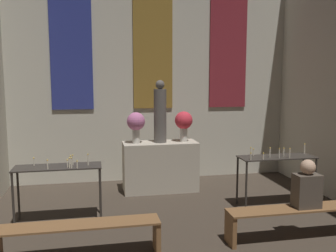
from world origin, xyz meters
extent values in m
cube|color=beige|center=(0.00, 9.52, 2.50)|extent=(6.35, 0.12, 5.00)
cube|color=navy|center=(-1.71, 9.44, 3.00)|extent=(0.86, 0.03, 2.80)
cube|color=olive|center=(0.00, 9.44, 3.00)|extent=(0.86, 0.03, 2.80)
cube|color=maroon|center=(1.71, 9.44, 3.00)|extent=(0.86, 0.03, 2.80)
cube|color=#BCB29E|center=(0.00, 8.56, 0.49)|extent=(1.48, 0.59, 0.99)
cylinder|color=#5B5651|center=(0.00, 8.56, 1.52)|extent=(0.25, 0.25, 1.06)
sphere|color=#5B5651|center=(0.00, 8.56, 2.13)|extent=(0.17, 0.17, 0.17)
cylinder|color=beige|center=(-0.48, 8.56, 1.14)|extent=(0.15, 0.15, 0.31)
sphere|color=#C66B9E|center=(-0.48, 8.56, 1.42)|extent=(0.36, 0.36, 0.36)
cylinder|color=beige|center=(0.48, 8.56, 1.14)|extent=(0.15, 0.15, 0.31)
sphere|color=#DB3342|center=(0.48, 8.56, 1.42)|extent=(0.36, 0.36, 0.36)
cube|color=#332D28|center=(-1.86, 7.28, 0.88)|extent=(1.35, 0.46, 0.02)
cylinder|color=#332D28|center=(-2.50, 7.08, 0.44)|extent=(0.04, 0.04, 0.87)
cylinder|color=#332D28|center=(-1.21, 7.08, 0.44)|extent=(0.04, 0.04, 0.87)
cylinder|color=#332D28|center=(-2.50, 7.48, 0.44)|extent=(0.04, 0.04, 0.87)
cylinder|color=#332D28|center=(-1.21, 7.48, 0.44)|extent=(0.04, 0.04, 0.87)
cylinder|color=silver|center=(-1.99, 7.12, 0.96)|extent=(0.02, 0.02, 0.13)
sphere|color=#F9CC4C|center=(-1.99, 7.12, 1.03)|extent=(0.02, 0.02, 0.02)
cylinder|color=silver|center=(-1.63, 7.35, 0.96)|extent=(0.02, 0.02, 0.14)
sphere|color=#F9CC4C|center=(-1.63, 7.35, 1.05)|extent=(0.02, 0.02, 0.02)
cylinder|color=silver|center=(-1.70, 7.18, 0.95)|extent=(0.02, 0.02, 0.11)
sphere|color=#F9CC4C|center=(-1.70, 7.18, 1.01)|extent=(0.02, 0.02, 0.02)
cylinder|color=silver|center=(-1.39, 7.27, 0.97)|extent=(0.02, 0.02, 0.16)
sphere|color=#F9CC4C|center=(-1.39, 7.27, 1.07)|extent=(0.02, 0.02, 0.02)
cylinder|color=silver|center=(-1.67, 7.13, 0.97)|extent=(0.02, 0.02, 0.15)
sphere|color=#F9CC4C|center=(-1.67, 7.13, 1.05)|extent=(0.02, 0.02, 0.02)
cylinder|color=silver|center=(-2.23, 7.41, 0.95)|extent=(0.02, 0.02, 0.11)
sphere|color=#F9CC4C|center=(-2.23, 7.41, 1.01)|extent=(0.02, 0.02, 0.02)
cylinder|color=silver|center=(-1.67, 7.39, 0.95)|extent=(0.02, 0.02, 0.12)
sphere|color=#F9CC4C|center=(-1.67, 7.39, 1.03)|extent=(0.02, 0.02, 0.02)
cylinder|color=silver|center=(-1.55, 7.10, 0.94)|extent=(0.02, 0.02, 0.10)
sphere|color=#F9CC4C|center=(-1.55, 7.10, 1.00)|extent=(0.02, 0.02, 0.02)
cylinder|color=silver|center=(-1.64, 7.12, 0.97)|extent=(0.02, 0.02, 0.15)
sphere|color=#F9CC4C|center=(-1.64, 7.12, 1.05)|extent=(0.02, 0.02, 0.02)
cube|color=#332D28|center=(1.86, 7.28, 0.88)|extent=(1.35, 0.46, 0.02)
cylinder|color=#332D28|center=(1.21, 7.08, 0.44)|extent=(0.04, 0.04, 0.87)
cylinder|color=#332D28|center=(2.50, 7.08, 0.44)|extent=(0.04, 0.04, 0.87)
cylinder|color=#332D28|center=(1.21, 7.48, 0.44)|extent=(0.04, 0.04, 0.87)
cylinder|color=#332D28|center=(2.50, 7.48, 0.44)|extent=(0.04, 0.04, 0.87)
cylinder|color=silver|center=(1.99, 7.28, 0.96)|extent=(0.02, 0.02, 0.13)
sphere|color=#F9CC4C|center=(1.99, 7.28, 1.04)|extent=(0.02, 0.02, 0.02)
cylinder|color=silver|center=(1.84, 7.15, 0.97)|extent=(0.02, 0.02, 0.15)
sphere|color=#F9CC4C|center=(1.84, 7.15, 1.06)|extent=(0.02, 0.02, 0.02)
cylinder|color=silver|center=(2.48, 7.43, 0.97)|extent=(0.02, 0.02, 0.16)
sphere|color=#F9CC4C|center=(2.48, 7.43, 1.07)|extent=(0.02, 0.02, 0.02)
cylinder|color=silver|center=(1.30, 7.12, 0.94)|extent=(0.02, 0.02, 0.10)
sphere|color=#F9CC4C|center=(1.30, 7.12, 1.01)|extent=(0.02, 0.02, 0.02)
cylinder|color=silver|center=(1.44, 7.45, 0.96)|extent=(0.02, 0.02, 0.13)
sphere|color=#F9CC4C|center=(1.44, 7.45, 1.03)|extent=(0.02, 0.02, 0.02)
cylinder|color=silver|center=(1.48, 7.41, 0.95)|extent=(0.02, 0.02, 0.11)
sphere|color=#F9CC4C|center=(1.48, 7.41, 1.01)|extent=(0.02, 0.02, 0.02)
cylinder|color=silver|center=(1.70, 7.23, 0.97)|extent=(0.02, 0.02, 0.16)
sphere|color=#F9CC4C|center=(1.70, 7.23, 1.06)|extent=(0.02, 0.02, 0.02)
cylinder|color=silver|center=(2.02, 7.13, 0.97)|extent=(0.02, 0.02, 0.15)
sphere|color=#F9CC4C|center=(2.02, 7.13, 1.06)|extent=(0.02, 0.02, 0.02)
cylinder|color=silver|center=(1.52, 7.11, 0.94)|extent=(0.02, 0.02, 0.09)
sphere|color=#F9CC4C|center=(1.52, 7.11, 1.00)|extent=(0.02, 0.02, 0.02)
cube|color=brown|center=(-1.49, 5.95, 0.44)|extent=(2.02, 0.36, 0.03)
cube|color=brown|center=(-0.51, 5.95, 0.22)|extent=(0.06, 0.32, 0.43)
cube|color=brown|center=(1.49, 5.95, 0.44)|extent=(2.02, 0.36, 0.03)
cube|color=brown|center=(0.51, 5.95, 0.22)|extent=(0.06, 0.32, 0.43)
cube|color=#4C4238|center=(1.63, 5.95, 0.69)|extent=(0.36, 0.24, 0.47)
sphere|color=tan|center=(1.63, 5.95, 1.04)|extent=(0.21, 0.21, 0.21)
camera|label=1|loc=(-1.28, 1.33, 2.29)|focal=40.00mm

